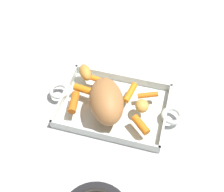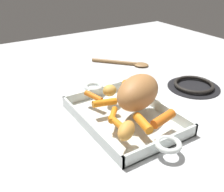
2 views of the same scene
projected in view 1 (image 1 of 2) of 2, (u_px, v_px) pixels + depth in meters
The scene contains 12 objects.
ground_plane at pixel (114, 108), 0.92m from camera, with size 1.92×1.92×0.00m, color silver.
roasting_dish at pixel (114, 107), 0.91m from camera, with size 0.42×0.23×0.04m.
pork_roast at pixel (106, 101), 0.83m from camera, with size 0.16×0.10×0.09m, color #B07440.
baby_carrot_short at pixel (111, 86), 0.92m from camera, with size 0.02×0.02×0.06m, color orange.
baby_carrot_southwest at pixel (130, 93), 0.90m from camera, with size 0.02×0.02×0.07m, color orange.
baby_carrot_northeast at pixel (141, 125), 0.83m from camera, with size 0.02×0.02×0.06m, color orange.
baby_carrot_center_right at pixel (84, 89), 0.90m from camera, with size 0.02×0.02×0.06m, color orange.
baby_carrot_center_left at pixel (148, 95), 0.89m from camera, with size 0.02×0.02×0.06m, color orange.
baby_carrot_southeast at pixel (100, 80), 0.93m from camera, with size 0.02×0.02×0.07m, color orange.
baby_carrot_northwest at pixel (74, 102), 0.87m from camera, with size 0.02×0.02×0.07m, color orange.
potato_golden_large at pixel (85, 72), 0.93m from camera, with size 0.06×0.04×0.04m, color gold.
potato_halved at pixel (142, 106), 0.86m from camera, with size 0.04×0.04×0.03m, color gold.
Camera 1 is at (0.13, -0.51, 0.75)m, focal length 47.47 mm.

